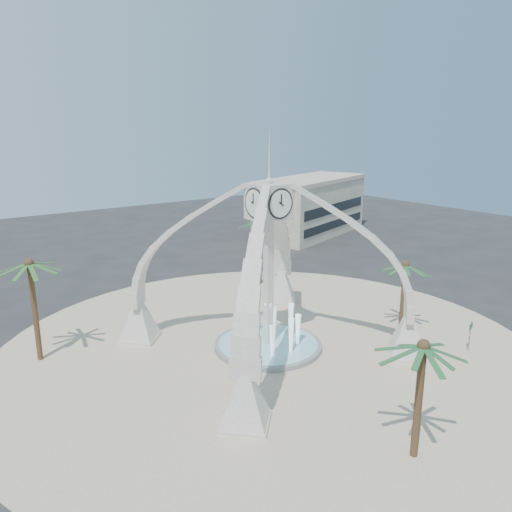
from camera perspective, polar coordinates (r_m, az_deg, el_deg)
ground at (r=37.97m, az=1.38°, el=-10.47°), size 140.00×140.00×0.00m
plaza at (r=37.96m, az=1.38°, el=-10.43°), size 40.00×40.00×0.06m
clock_tower at (r=35.69m, az=1.44°, el=-1.01°), size 17.94×17.94×16.30m
fountain at (r=37.85m, az=1.38°, el=-10.08°), size 8.00×8.00×3.62m
building_ne at (r=76.09m, az=6.32°, el=5.70°), size 21.87×14.17×8.60m
palm_east at (r=40.63m, az=16.71°, el=-1.07°), size 4.96×4.96×6.36m
palm_west at (r=36.99m, az=-24.49°, el=-0.95°), size 4.75×4.75×7.91m
palm_north at (r=50.81m, az=0.46°, el=4.21°), size 5.18×5.18×7.82m
palm_south at (r=25.31m, az=18.59°, el=-9.91°), size 4.13×4.13×6.80m
street_sign at (r=39.93m, az=23.30°, el=-7.78°), size 0.85×0.24×2.38m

